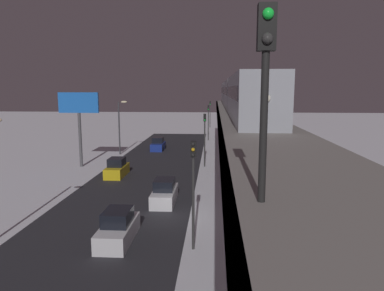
% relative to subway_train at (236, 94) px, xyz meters
% --- Properties ---
extents(ground_plane, '(240.00, 240.00, 0.00)m').
position_rel_subway_train_xyz_m(ground_plane, '(5.87, 22.04, -8.71)').
color(ground_plane, white).
extents(avenue_asphalt, '(11.00, 98.41, 0.01)m').
position_rel_subway_train_xyz_m(avenue_asphalt, '(10.02, 22.04, -8.70)').
color(avenue_asphalt, '#28282D').
rests_on(avenue_asphalt, ground_plane).
extents(elevated_railway, '(5.00, 98.41, 6.93)m').
position_rel_subway_train_xyz_m(elevated_railway, '(0.09, 22.04, -2.77)').
color(elevated_railway, gray).
rests_on(elevated_railway, ground_plane).
extents(subway_train, '(2.94, 55.47, 3.40)m').
position_rel_subway_train_xyz_m(subway_train, '(0.00, 0.00, 0.00)').
color(subway_train, '#999EA8').
rests_on(subway_train, elevated_railway).
extents(rail_signal, '(0.36, 0.41, 4.00)m').
position_rel_subway_train_xyz_m(rail_signal, '(1.72, 39.67, 0.95)').
color(rail_signal, black).
rests_on(rail_signal, elevated_railway).
extents(sedan_blue, '(1.91, 4.21, 1.97)m').
position_rel_subway_train_xyz_m(sedan_blue, '(11.42, -7.03, -7.92)').
color(sedan_blue, navy).
rests_on(sedan_blue, ground_plane).
extents(sedan_white, '(1.80, 4.53, 1.97)m').
position_rel_subway_train_xyz_m(sedan_white, '(8.62, 26.36, -7.91)').
color(sedan_white, silver).
rests_on(sedan_white, ground_plane).
extents(sedan_yellow, '(1.80, 4.14, 1.97)m').
position_rel_subway_train_xyz_m(sedan_yellow, '(13.22, 9.91, -7.91)').
color(sedan_yellow, gold).
rests_on(sedan_yellow, ground_plane).
extents(sedan_white_3, '(1.80, 4.55, 1.97)m').
position_rel_subway_train_xyz_m(sedan_white_3, '(6.82, 18.65, -7.91)').
color(sedan_white_3, silver).
rests_on(sedan_white_3, ground_plane).
extents(traffic_light_near, '(0.32, 0.44, 6.40)m').
position_rel_subway_train_xyz_m(traffic_light_near, '(3.92, 27.26, -4.51)').
color(traffic_light_near, '#2D2D2D').
rests_on(traffic_light_near, ground_plane).
extents(traffic_light_mid, '(0.32, 0.44, 6.40)m').
position_rel_subway_train_xyz_m(traffic_light_mid, '(3.92, 4.62, -4.51)').
color(traffic_light_mid, '#2D2D2D').
rests_on(traffic_light_mid, ground_plane).
extents(traffic_light_far, '(0.32, 0.44, 6.40)m').
position_rel_subway_train_xyz_m(traffic_light_far, '(3.92, -18.01, -4.51)').
color(traffic_light_far, '#2D2D2D').
rests_on(traffic_light_far, ground_plane).
extents(traffic_light_distant, '(0.32, 0.44, 6.40)m').
position_rel_subway_train_xyz_m(traffic_light_distant, '(3.92, -40.65, -4.51)').
color(traffic_light_distant, '#2D2D2D').
rests_on(traffic_light_distant, ground_plane).
extents(commercial_billboard, '(4.80, 0.36, 8.90)m').
position_rel_subway_train_xyz_m(commercial_billboard, '(18.82, 5.46, -1.88)').
color(commercial_billboard, '#4C4C51').
rests_on(commercial_billboard, ground_plane).
extents(street_lamp_far, '(1.35, 0.44, 7.65)m').
position_rel_subway_train_xyz_m(street_lamp_far, '(16.09, -2.96, -3.89)').
color(street_lamp_far, '#38383D').
rests_on(street_lamp_far, ground_plane).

